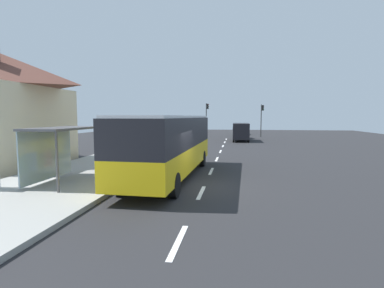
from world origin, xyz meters
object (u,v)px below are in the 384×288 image
(bus, at_px, (170,142))
(bus_shelter, at_px, (57,140))
(recycling_bin_green, at_px, (119,166))
(recycling_bin_red, at_px, (133,160))
(white_van, at_px, (241,131))
(recycling_bin_yellow, at_px, (129,162))
(sedan_far, at_px, (240,130))
(traffic_light_far_side, at_px, (207,114))
(sedan_near, at_px, (241,133))
(traffic_light_near_side, at_px, (262,116))
(recycling_bin_blue, at_px, (125,164))

(bus, distance_m, bus_shelter, 5.29)
(recycling_bin_green, bearing_deg, bus, 14.00)
(recycling_bin_red, bearing_deg, white_van, 74.23)
(white_van, xyz_separation_m, recycling_bin_green, (-6.40, -24.77, -0.69))
(recycling_bin_green, height_order, bus_shelter, bus_shelter)
(white_van, relative_size, recycling_bin_yellow, 5.50)
(white_van, bearing_deg, sedan_far, 89.62)
(sedan_far, height_order, traffic_light_far_side, traffic_light_far_side)
(sedan_near, bearing_deg, recycling_bin_green, -102.50)
(recycling_bin_red, height_order, traffic_light_far_side, traffic_light_far_side)
(bus_shelter, bearing_deg, recycling_bin_yellow, 55.31)
(recycling_bin_green, relative_size, bus_shelter, 0.24)
(recycling_bin_yellow, xyz_separation_m, traffic_light_near_side, (9.70, 31.90, 2.67))
(recycling_bin_green, xyz_separation_m, bus_shelter, (-2.21, -1.80, 1.44))
(sedan_far, height_order, bus_shelter, bus_shelter)
(sedan_far, xyz_separation_m, recycling_bin_blue, (-6.50, -39.33, -0.14))
(sedan_near, xyz_separation_m, recycling_bin_yellow, (-6.50, -27.91, -0.14))
(traffic_light_near_side, bearing_deg, sedan_far, 115.41)
(recycling_bin_red, height_order, bus_shelter, bus_shelter)
(sedan_far, bearing_deg, traffic_light_far_side, -132.33)
(white_van, bearing_deg, bus_shelter, -107.96)
(recycling_bin_blue, bearing_deg, sedan_near, 77.21)
(recycling_bin_blue, bearing_deg, recycling_bin_yellow, 90.00)
(sedan_far, xyz_separation_m, recycling_bin_red, (-6.50, -37.93, -0.14))
(sedan_far, relative_size, recycling_bin_yellow, 4.66)
(traffic_light_near_side, bearing_deg, recycling_bin_yellow, -106.91)
(sedan_near, xyz_separation_m, bus_shelter, (-8.71, -31.11, 1.31))
(bus, height_order, white_van, bus)
(bus, height_order, sedan_far, bus)
(recycling_bin_green, relative_size, traffic_light_near_side, 0.19)
(bus, relative_size, recycling_bin_green, 11.66)
(sedan_near, distance_m, recycling_bin_yellow, 28.66)
(recycling_bin_green, relative_size, recycling_bin_blue, 1.00)
(bus, bearing_deg, traffic_light_far_side, 92.38)
(recycling_bin_blue, distance_m, recycling_bin_yellow, 0.70)
(sedan_far, distance_m, recycling_bin_yellow, 39.18)
(recycling_bin_yellow, height_order, recycling_bin_red, same)
(sedan_near, distance_m, recycling_bin_blue, 29.34)
(recycling_bin_blue, distance_m, recycling_bin_red, 1.40)
(traffic_light_far_side, xyz_separation_m, bus_shelter, (-3.31, -35.90, -1.40))
(bus_shelter, bearing_deg, white_van, 72.04)
(recycling_bin_green, xyz_separation_m, recycling_bin_yellow, (0.00, 1.40, 0.00))
(sedan_far, bearing_deg, recycling_bin_red, -99.72)
(sedan_near, relative_size, sedan_far, 1.01)
(white_van, relative_size, recycling_bin_red, 5.50)
(recycling_bin_yellow, distance_m, recycling_bin_red, 0.70)
(sedan_far, bearing_deg, white_van, -90.38)
(white_van, distance_m, traffic_light_near_side, 9.36)
(white_van, height_order, recycling_bin_yellow, white_van)
(recycling_bin_red, bearing_deg, bus, -30.73)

